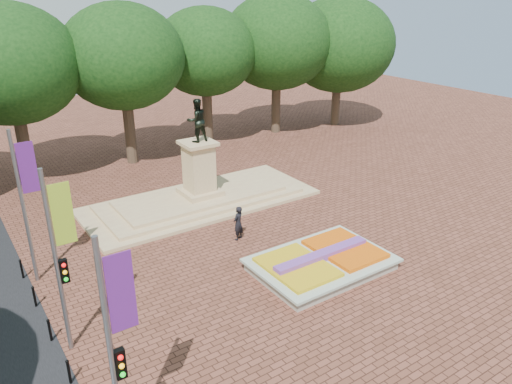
{
  "coord_description": "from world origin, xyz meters",
  "views": [
    {
      "loc": [
        -12.82,
        -16.98,
        12.32
      ],
      "look_at": [
        0.81,
        3.15,
        2.2
      ],
      "focal_mm": 35.0,
      "sensor_mm": 36.0,
      "label": 1
    }
  ],
  "objects": [
    {
      "name": "pedestrian",
      "position": [
        -0.6,
        2.72,
        0.93
      ],
      "size": [
        0.8,
        0.69,
        1.85
      ],
      "primitive_type": "imported",
      "rotation": [
        0.0,
        0.0,
        3.59
      ],
      "color": "black",
      "rests_on": "ground"
    },
    {
      "name": "monument",
      "position": [
        0.0,
        8.0,
        0.88
      ],
      "size": [
        14.0,
        6.0,
        6.4
      ],
      "color": "tan",
      "rests_on": "ground"
    },
    {
      "name": "flower_bed",
      "position": [
        1.03,
        -2.0,
        0.38
      ],
      "size": [
        6.3,
        4.3,
        0.91
      ],
      "color": "gray",
      "rests_on": "ground"
    },
    {
      "name": "bollard_row",
      "position": [
        -10.7,
        -1.5,
        0.53
      ],
      "size": [
        0.12,
        13.12,
        0.98
      ],
      "color": "black",
      "rests_on": "ground"
    },
    {
      "name": "ground",
      "position": [
        0.0,
        0.0,
        0.0
      ],
      "size": [
        90.0,
        90.0,
        0.0
      ],
      "primitive_type": "plane",
      "color": "brown",
      "rests_on": "ground"
    },
    {
      "name": "banner_poles",
      "position": [
        -10.08,
        -1.31,
        3.88
      ],
      "size": [
        0.88,
        11.17,
        7.0
      ],
      "color": "slate",
      "rests_on": "ground"
    },
    {
      "name": "tree_row_back",
      "position": [
        2.33,
        18.0,
        6.67
      ],
      "size": [
        44.8,
        8.8,
        10.43
      ],
      "color": "#35281D",
      "rests_on": "ground"
    }
  ]
}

